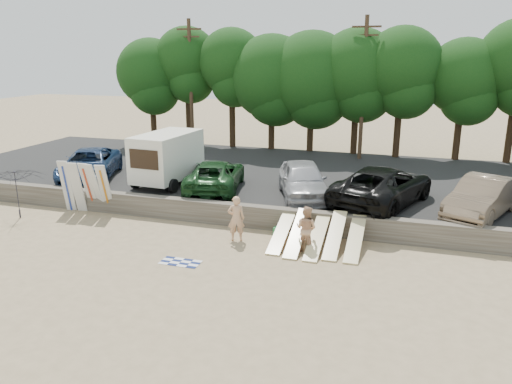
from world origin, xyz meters
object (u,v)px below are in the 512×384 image
at_px(box_trailer, 167,156).
at_px(car_3, 383,185).
at_px(beachgoer_a, 236,218).
at_px(beachgoer_b, 306,229).
at_px(cooler, 278,231).
at_px(car_0, 89,164).
at_px(car_4, 483,197).
at_px(car_2, 303,180).
at_px(car_1, 215,175).
at_px(beach_umbrella, 19,193).

distance_m(box_trailer, car_3, 11.14).
distance_m(car_3, beachgoer_a, 7.26).
bearing_deg(beachgoer_b, cooler, -24.68).
distance_m(car_0, car_3, 15.85).
height_order(beachgoer_a, beachgoer_b, beachgoer_a).
height_order(box_trailer, car_4, box_trailer).
relative_size(car_2, cooler, 13.56).
xyz_separation_m(car_1, car_3, (8.30, -0.01, 0.13)).
distance_m(car_0, beach_umbrella, 5.10).
relative_size(box_trailer, beach_umbrella, 1.69).
distance_m(car_2, beachgoer_b, 5.02).
xyz_separation_m(box_trailer, car_0, (-4.73, -0.18, -0.72)).
relative_size(box_trailer, car_1, 0.81).
height_order(car_2, beachgoer_a, car_2).
bearing_deg(beach_umbrella, car_0, 87.00).
xyz_separation_m(car_4, beach_umbrella, (-20.30, -4.49, -0.36)).
xyz_separation_m(car_0, beachgoer_a, (10.36, -4.83, -0.55)).
height_order(car_2, beach_umbrella, car_2).
bearing_deg(car_2, beachgoer_b, -95.77).
height_order(car_1, cooler, car_1).
xyz_separation_m(box_trailer, car_4, (15.30, -0.77, -0.69)).
xyz_separation_m(car_1, beach_umbrella, (-7.82, -4.98, -0.28)).
distance_m(car_3, cooler, 5.55).
xyz_separation_m(car_0, car_1, (7.55, -0.10, -0.04)).
bearing_deg(box_trailer, beach_umbrella, -129.45).
bearing_deg(car_1, car_0, -13.23).
xyz_separation_m(car_0, car_4, (20.03, -0.59, 0.03)).
height_order(car_4, beachgoer_a, car_4).
relative_size(car_4, beachgoer_b, 2.81).
distance_m(car_1, car_3, 8.30).
height_order(beachgoer_a, beach_umbrella, beach_umbrella).
height_order(car_1, car_4, car_4).
bearing_deg(car_4, box_trailer, -158.69).
relative_size(car_0, car_3, 0.90).
bearing_deg(car_1, cooler, 127.81).
bearing_deg(car_4, car_1, -158.04).
bearing_deg(car_1, car_3, 167.47).
bearing_deg(car_3, beach_umbrella, 36.67).
height_order(car_2, beachgoer_b, car_2).
relative_size(box_trailer, cooler, 11.68).
relative_size(car_1, cooler, 14.39).
relative_size(beachgoer_b, beach_umbrella, 0.69).
distance_m(beachgoer_a, cooler, 2.04).
xyz_separation_m(box_trailer, car_2, (7.37, -0.36, -0.65)).
height_order(car_2, car_3, car_3).
height_order(car_3, beachgoer_a, car_3).
bearing_deg(beachgoer_a, car_4, -175.79).
bearing_deg(beachgoer_a, beachgoer_b, 157.04).
bearing_deg(car_0, box_trailer, -19.02).
distance_m(car_2, beach_umbrella, 13.31).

